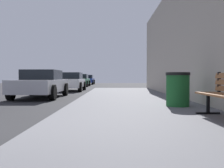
{
  "coord_description": "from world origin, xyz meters",
  "views": [
    {
      "loc": [
        3.26,
        -3.6,
        0.92
      ],
      "look_at": [
        3.23,
        3.91,
        0.74
      ],
      "focal_mm": 42.14,
      "sensor_mm": 36.0,
      "label": 1
    }
  ],
  "objects_px": {
    "car_silver": "(43,84)",
    "car_green": "(81,80)",
    "car_white": "(71,82)",
    "car_blue": "(88,80)",
    "trash_bin": "(179,89)"
  },
  "relations": [
    {
      "from": "car_green",
      "to": "car_blue",
      "type": "xyz_separation_m",
      "value": [
        -0.05,
        7.82,
        0.0
      ]
    },
    {
      "from": "car_green",
      "to": "car_white",
      "type": "bearing_deg",
      "value": 92.43
    },
    {
      "from": "car_silver",
      "to": "car_white",
      "type": "height_order",
      "value": "same"
    },
    {
      "from": "car_silver",
      "to": "car_green",
      "type": "relative_size",
      "value": 1.03
    },
    {
      "from": "car_blue",
      "to": "trash_bin",
      "type": "bearing_deg",
      "value": 100.43
    },
    {
      "from": "car_silver",
      "to": "car_green",
      "type": "height_order",
      "value": "same"
    },
    {
      "from": "car_white",
      "to": "car_silver",
      "type": "bearing_deg",
      "value": 86.98
    },
    {
      "from": "car_green",
      "to": "trash_bin",
      "type": "bearing_deg",
      "value": 104.22
    },
    {
      "from": "trash_bin",
      "to": "car_white",
      "type": "height_order",
      "value": "car_white"
    },
    {
      "from": "car_white",
      "to": "car_blue",
      "type": "distance_m",
      "value": 16.84
    },
    {
      "from": "car_green",
      "to": "car_blue",
      "type": "height_order",
      "value": "same"
    },
    {
      "from": "car_blue",
      "to": "car_silver",
      "type": "bearing_deg",
      "value": 90.28
    },
    {
      "from": "car_white",
      "to": "car_blue",
      "type": "height_order",
      "value": "same"
    },
    {
      "from": "trash_bin",
      "to": "car_green",
      "type": "xyz_separation_m",
      "value": [
        -5.08,
        20.03,
        0.04
      ]
    },
    {
      "from": "trash_bin",
      "to": "car_silver",
      "type": "distance_m",
      "value": 7.07
    }
  ]
}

